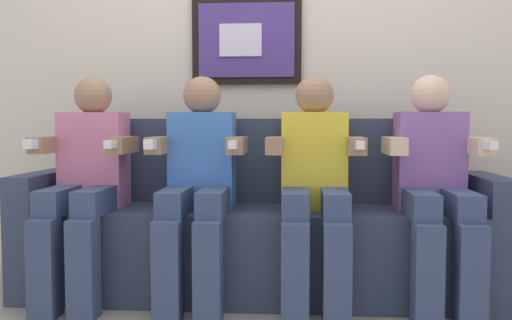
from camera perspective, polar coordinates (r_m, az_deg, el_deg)
The scene contains 7 objects.
ground_plane at distance 2.64m, azimuth -0.25°, elevation -15.54°, with size 6.23×6.23×0.00m, color #9E9384.
back_wall_assembly at distance 3.29m, azimuth 0.77°, elevation 11.25°, with size 4.79×0.10×2.60m.
couch at distance 2.88m, azimuth 0.27°, elevation -7.49°, with size 2.39×0.58×0.90m.
person_leftmost at distance 2.86m, azimuth -17.10°, elevation -1.79°, with size 0.46×0.56×1.11m.
person_left_center at distance 2.70m, azimuth -5.94°, elevation -1.95°, with size 0.46×0.56×1.11m.
person_right_center at distance 2.66m, azimuth 6.07°, elevation -2.05°, with size 0.46×0.56×1.11m.
person_rightmost at distance 2.74m, azimuth 17.91°, elevation -2.05°, with size 0.46×0.56×1.11m.
Camera 1 is at (0.20, -2.49, 0.88)m, focal length 38.91 mm.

